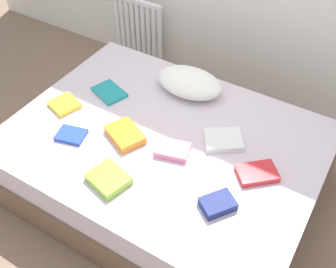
{
  "coord_description": "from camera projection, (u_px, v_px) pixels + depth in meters",
  "views": [
    {
      "loc": [
        0.96,
        -1.53,
        2.3
      ],
      "look_at": [
        0.0,
        0.05,
        0.48
      ],
      "focal_mm": 42.55,
      "sensor_mm": 36.0,
      "label": 1
    }
  ],
  "objects": [
    {
      "name": "textbook_pink",
      "position": [
        173.0,
        150.0,
        2.43
      ],
      "size": [
        0.24,
        0.19,
        0.04
      ],
      "primitive_type": "cube",
      "rotation": [
        0.0,
        0.0,
        0.27
      ],
      "color": "pink",
      "rests_on": "bed"
    },
    {
      "name": "bed",
      "position": [
        164.0,
        163.0,
        2.72
      ],
      "size": [
        2.0,
        1.5,
        0.5
      ],
      "color": "brown",
      "rests_on": "ground"
    },
    {
      "name": "radiator",
      "position": [
        138.0,
        29.0,
        3.74
      ],
      "size": [
        0.52,
        0.04,
        0.59
      ],
      "color": "white",
      "rests_on": "ground"
    },
    {
      "name": "textbook_navy",
      "position": [
        218.0,
        204.0,
        2.14
      ],
      "size": [
        0.21,
        0.22,
        0.05
      ],
      "primitive_type": "cube",
      "rotation": [
        0.0,
        0.0,
        0.95
      ],
      "color": "navy",
      "rests_on": "bed"
    },
    {
      "name": "textbook_yellow",
      "position": [
        64.0,
        104.0,
        2.74
      ],
      "size": [
        0.23,
        0.22,
        0.03
      ],
      "primitive_type": "cube",
      "rotation": [
        0.0,
        0.0,
        -0.31
      ],
      "color": "yellow",
      "rests_on": "bed"
    },
    {
      "name": "ground_plane",
      "position": [
        164.0,
        185.0,
        2.9
      ],
      "size": [
        8.0,
        8.0,
        0.0
      ],
      "primitive_type": "plane",
      "color": "#7F6651"
    },
    {
      "name": "pillow",
      "position": [
        190.0,
        82.0,
        2.83
      ],
      "size": [
        0.48,
        0.32,
        0.15
      ],
      "primitive_type": "ellipsoid",
      "color": "white",
      "rests_on": "bed"
    },
    {
      "name": "textbook_teal",
      "position": [
        109.0,
        92.0,
        2.85
      ],
      "size": [
        0.28,
        0.24,
        0.02
      ],
      "primitive_type": "cube",
      "rotation": [
        0.0,
        0.0,
        -0.34
      ],
      "color": "teal",
      "rests_on": "bed"
    },
    {
      "name": "textbook_orange",
      "position": [
        125.0,
        135.0,
        2.52
      ],
      "size": [
        0.3,
        0.26,
        0.05
      ],
      "primitive_type": "cube",
      "rotation": [
        0.0,
        0.0,
        -0.45
      ],
      "color": "orange",
      "rests_on": "bed"
    },
    {
      "name": "textbook_lime",
      "position": [
        108.0,
        179.0,
        2.27
      ],
      "size": [
        0.26,
        0.24,
        0.05
      ],
      "primitive_type": "cube",
      "rotation": [
        0.0,
        0.0,
        -0.26
      ],
      "color": "#8CC638",
      "rests_on": "bed"
    },
    {
      "name": "textbook_red",
      "position": [
        257.0,
        173.0,
        2.3
      ],
      "size": [
        0.27,
        0.27,
        0.04
      ],
      "primitive_type": "cube",
      "rotation": [
        0.0,
        0.0,
        0.74
      ],
      "color": "red",
      "rests_on": "bed"
    },
    {
      "name": "textbook_blue",
      "position": [
        71.0,
        135.0,
        2.54
      ],
      "size": [
        0.21,
        0.18,
        0.03
      ],
      "primitive_type": "cube",
      "rotation": [
        0.0,
        0.0,
        0.26
      ],
      "color": "#2847B7",
      "rests_on": "bed"
    },
    {
      "name": "textbook_white",
      "position": [
        223.0,
        140.0,
        2.49
      ],
      "size": [
        0.3,
        0.29,
        0.04
      ],
      "primitive_type": "cube",
      "rotation": [
        0.0,
        0.0,
        0.59
      ],
      "color": "white",
      "rests_on": "bed"
    }
  ]
}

